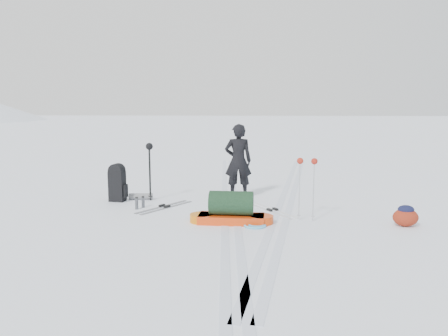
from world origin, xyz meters
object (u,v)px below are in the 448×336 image
Objects in this scene: pulk_sled at (231,211)px; skier at (238,161)px; expedition_rucksack at (120,184)px; ski_poles_black at (149,153)px.

skier is at bearing 91.19° from pulk_sled.
pulk_sled is 1.67× the size of expedition_rucksack.
ski_poles_black is (-2.11, -0.51, 0.23)m from skier.
skier is at bearing 22.27° from expedition_rucksack.
skier reaches higher than expedition_rucksack.
ski_poles_black is at bearing 8.62° from skier.
ski_poles_black reaches higher than pulk_sled.
ski_poles_black is (0.70, 0.12, 0.72)m from expedition_rucksack.
skier reaches higher than ski_poles_black.
pulk_sled is at bearing -35.19° from ski_poles_black.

